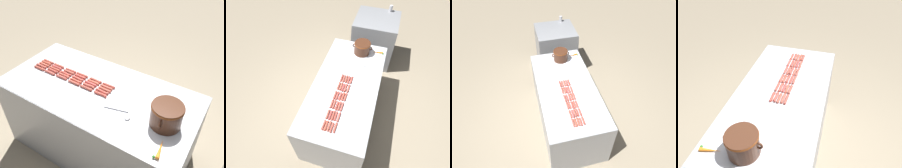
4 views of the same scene
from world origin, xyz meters
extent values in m
plane|color=gray|center=(0.00, 0.00, 0.00)|extent=(20.00, 20.00, 0.00)
cube|color=#9EA0A5|center=(0.00, 0.00, 0.44)|extent=(0.93, 1.91, 0.88)
cube|color=silver|center=(0.00, 0.00, 0.88)|extent=(0.91, 1.88, 0.00)
cube|color=gray|center=(0.17, 1.64, 0.49)|extent=(0.83, 0.78, 0.99)
cylinder|color=#AB4E41|center=(-0.09, -0.72, 0.90)|extent=(0.03, 0.12, 0.03)
sphere|color=#AB4E41|center=(-0.09, -0.77, 0.90)|extent=(0.03, 0.03, 0.03)
sphere|color=#AB4E41|center=(-0.09, -0.66, 0.90)|extent=(0.03, 0.03, 0.03)
cylinder|color=#B25141|center=(-0.09, -0.56, 0.90)|extent=(0.03, 0.12, 0.03)
sphere|color=#B25141|center=(-0.09, -0.62, 0.90)|extent=(0.03, 0.03, 0.03)
sphere|color=#B25141|center=(-0.09, -0.51, 0.90)|extent=(0.03, 0.03, 0.03)
cylinder|color=#B44D40|center=(-0.09, -0.40, 0.90)|extent=(0.03, 0.12, 0.03)
sphere|color=#B44D40|center=(-0.09, -0.46, 0.90)|extent=(0.03, 0.03, 0.03)
sphere|color=#B44D40|center=(-0.09, -0.34, 0.90)|extent=(0.03, 0.03, 0.03)
cylinder|color=#B14C3E|center=(-0.09, -0.25, 0.90)|extent=(0.03, 0.11, 0.03)
sphere|color=#B14C3E|center=(-0.09, -0.31, 0.90)|extent=(0.03, 0.03, 0.03)
sphere|color=#B14C3E|center=(-0.09, -0.19, 0.90)|extent=(0.03, 0.03, 0.03)
cylinder|color=#AE4C3E|center=(-0.09, -0.09, 0.90)|extent=(0.03, 0.12, 0.03)
sphere|color=#AE4C3E|center=(-0.09, -0.14, 0.90)|extent=(0.03, 0.03, 0.03)
sphere|color=#AE4C3E|center=(-0.09, -0.03, 0.90)|extent=(0.03, 0.03, 0.03)
cylinder|color=#AB473B|center=(-0.09, 0.07, 0.90)|extent=(0.03, 0.11, 0.03)
sphere|color=#AB473B|center=(-0.09, 0.01, 0.90)|extent=(0.03, 0.03, 0.03)
sphere|color=#AB473B|center=(-0.09, 0.13, 0.90)|extent=(0.03, 0.03, 0.03)
cylinder|color=#B84E3A|center=(-0.06, -0.72, 0.90)|extent=(0.03, 0.12, 0.03)
sphere|color=#B84E3A|center=(-0.06, -0.78, 0.90)|extent=(0.03, 0.03, 0.03)
sphere|color=#B84E3A|center=(-0.05, -0.66, 0.90)|extent=(0.03, 0.03, 0.03)
cylinder|color=#AC4641|center=(-0.05, -0.57, 0.90)|extent=(0.03, 0.12, 0.03)
sphere|color=#AC4641|center=(-0.05, -0.62, 0.90)|extent=(0.03, 0.03, 0.03)
sphere|color=#AC4641|center=(-0.05, -0.51, 0.90)|extent=(0.03, 0.03, 0.03)
cylinder|color=#AD5042|center=(-0.06, -0.40, 0.90)|extent=(0.03, 0.12, 0.03)
sphere|color=#AD5042|center=(-0.06, -0.46, 0.90)|extent=(0.03, 0.03, 0.03)
sphere|color=#AD5042|center=(-0.06, -0.34, 0.90)|extent=(0.03, 0.03, 0.03)
cylinder|color=#B9483D|center=(-0.06, -0.25, 0.90)|extent=(0.03, 0.12, 0.03)
sphere|color=#B9483D|center=(-0.06, -0.31, 0.90)|extent=(0.03, 0.03, 0.03)
sphere|color=#B9483D|center=(-0.06, -0.19, 0.90)|extent=(0.03, 0.03, 0.03)
cylinder|color=#B7523E|center=(-0.05, -0.09, 0.90)|extent=(0.03, 0.12, 0.03)
sphere|color=#B7523E|center=(-0.05, -0.15, 0.90)|extent=(0.03, 0.03, 0.03)
sphere|color=#B7523E|center=(-0.05, -0.03, 0.90)|extent=(0.03, 0.03, 0.03)
cylinder|color=#B25142|center=(-0.06, 0.06, 0.90)|extent=(0.03, 0.12, 0.03)
sphere|color=#B25142|center=(-0.06, 0.01, 0.90)|extent=(0.03, 0.03, 0.03)
sphere|color=#B25142|center=(-0.05, 0.12, 0.90)|extent=(0.03, 0.03, 0.03)
cylinder|color=#B4513F|center=(-0.02, -0.71, 0.90)|extent=(0.03, 0.12, 0.03)
sphere|color=#B4513F|center=(-0.02, -0.77, 0.90)|extent=(0.03, 0.03, 0.03)
sphere|color=#B4513F|center=(-0.02, -0.66, 0.90)|extent=(0.03, 0.03, 0.03)
cylinder|color=#AD493A|center=(-0.02, -0.56, 0.90)|extent=(0.03, 0.12, 0.03)
sphere|color=#AD493A|center=(-0.02, -0.62, 0.90)|extent=(0.03, 0.03, 0.03)
sphere|color=#AD493A|center=(-0.02, -0.50, 0.90)|extent=(0.03, 0.03, 0.03)
cylinder|color=#B7463B|center=(-0.02, -0.41, 0.90)|extent=(0.03, 0.12, 0.03)
sphere|color=#B7463B|center=(-0.01, -0.47, 0.90)|extent=(0.03, 0.03, 0.03)
sphere|color=#B7463B|center=(-0.02, -0.35, 0.90)|extent=(0.03, 0.03, 0.03)
cylinder|color=#B1463C|center=(-0.02, -0.25, 0.90)|extent=(0.03, 0.12, 0.03)
sphere|color=#B1463C|center=(-0.01, -0.31, 0.90)|extent=(0.03, 0.03, 0.03)
sphere|color=#B1463C|center=(-0.02, -0.20, 0.90)|extent=(0.03, 0.03, 0.03)
cylinder|color=#B6443F|center=(-0.02, -0.10, 0.90)|extent=(0.03, 0.12, 0.03)
sphere|color=#B6443F|center=(-0.02, -0.15, 0.90)|extent=(0.03, 0.03, 0.03)
sphere|color=#B6443F|center=(-0.02, -0.04, 0.90)|extent=(0.03, 0.03, 0.03)
cylinder|color=#B04D3D|center=(-0.02, 0.07, 0.90)|extent=(0.03, 0.12, 0.03)
sphere|color=#B04D3D|center=(-0.02, 0.01, 0.90)|extent=(0.03, 0.03, 0.03)
sphere|color=#B04D3D|center=(-0.02, 0.13, 0.90)|extent=(0.03, 0.03, 0.03)
cylinder|color=#AD4B3D|center=(0.02, -0.72, 0.90)|extent=(0.03, 0.12, 0.03)
sphere|color=#AD4B3D|center=(0.02, -0.78, 0.90)|extent=(0.03, 0.03, 0.03)
sphere|color=#AD4B3D|center=(0.01, -0.66, 0.90)|extent=(0.03, 0.03, 0.03)
cylinder|color=#AA453A|center=(0.01, -0.56, 0.90)|extent=(0.03, 0.12, 0.03)
sphere|color=#AA453A|center=(0.02, -0.62, 0.90)|extent=(0.03, 0.03, 0.03)
sphere|color=#AA453A|center=(0.01, -0.50, 0.90)|extent=(0.03, 0.03, 0.03)
cylinder|color=#AF4D3E|center=(0.02, -0.40, 0.90)|extent=(0.03, 0.12, 0.03)
sphere|color=#AF4D3E|center=(0.02, -0.46, 0.90)|extent=(0.03, 0.03, 0.03)
sphere|color=#AF4D3E|center=(0.02, -0.35, 0.90)|extent=(0.03, 0.03, 0.03)
cylinder|color=#B74B39|center=(0.02, -0.25, 0.90)|extent=(0.03, 0.12, 0.03)
sphere|color=#B74B39|center=(0.02, -0.30, 0.90)|extent=(0.03, 0.03, 0.03)
sphere|color=#B74B39|center=(0.02, -0.19, 0.90)|extent=(0.03, 0.03, 0.03)
cylinder|color=#AD4B3E|center=(0.01, -0.09, 0.90)|extent=(0.03, 0.12, 0.03)
sphere|color=#AD4B3E|center=(0.01, -0.15, 0.90)|extent=(0.03, 0.03, 0.03)
sphere|color=#AD4B3E|center=(0.02, -0.04, 0.90)|extent=(0.03, 0.03, 0.03)
cylinder|color=#AD473C|center=(0.02, 0.06, 0.90)|extent=(0.03, 0.12, 0.03)
sphere|color=#AD473C|center=(0.02, 0.01, 0.90)|extent=(0.03, 0.03, 0.03)
sphere|color=#AD473C|center=(0.01, 0.12, 0.90)|extent=(0.03, 0.03, 0.03)
cylinder|color=#B14738|center=(0.06, -0.71, 0.90)|extent=(0.03, 0.12, 0.03)
sphere|color=#B14738|center=(0.06, -0.77, 0.90)|extent=(0.03, 0.03, 0.03)
sphere|color=#B14738|center=(0.06, -0.65, 0.90)|extent=(0.03, 0.03, 0.03)
cylinder|color=#B84E42|center=(0.06, -0.56, 0.90)|extent=(0.03, 0.12, 0.03)
sphere|color=#B84E42|center=(0.06, -0.62, 0.90)|extent=(0.03, 0.03, 0.03)
sphere|color=#B84E42|center=(0.05, -0.50, 0.90)|extent=(0.03, 0.03, 0.03)
cylinder|color=#B34B40|center=(0.05, -0.41, 0.90)|extent=(0.03, 0.11, 0.03)
sphere|color=#B34B40|center=(0.05, -0.46, 0.90)|extent=(0.03, 0.03, 0.03)
sphere|color=#B34B40|center=(0.05, -0.35, 0.90)|extent=(0.03, 0.03, 0.03)
cylinder|color=#B14C3E|center=(0.06, -0.24, 0.90)|extent=(0.03, 0.12, 0.03)
sphere|color=#B14C3E|center=(0.06, -0.30, 0.90)|extent=(0.03, 0.03, 0.03)
sphere|color=#B14C3E|center=(0.05, -0.19, 0.90)|extent=(0.03, 0.03, 0.03)
cylinder|color=#AD4A3C|center=(0.06, -0.09, 0.90)|extent=(0.03, 0.11, 0.03)
sphere|color=#AD4A3C|center=(0.06, -0.15, 0.90)|extent=(0.03, 0.03, 0.03)
sphere|color=#AD4A3C|center=(0.06, -0.04, 0.90)|extent=(0.03, 0.03, 0.03)
cylinder|color=#B9463A|center=(0.06, 0.07, 0.90)|extent=(0.03, 0.12, 0.03)
sphere|color=#B9463A|center=(0.05, 0.01, 0.90)|extent=(0.03, 0.03, 0.03)
sphere|color=#B9463A|center=(0.06, 0.13, 0.90)|extent=(0.03, 0.03, 0.03)
cylinder|color=#472616|center=(0.07, 0.71, 0.99)|extent=(0.25, 0.25, 0.20)
torus|color=brown|center=(0.07, 0.71, 1.07)|extent=(0.26, 0.26, 0.03)
torus|color=#472616|center=(-0.06, 0.71, 1.01)|extent=(0.07, 0.02, 0.07)
torus|color=#472616|center=(0.19, 0.71, 1.01)|extent=(0.07, 0.02, 0.07)
cylinder|color=#B7B7BC|center=(0.14, 0.29, 0.89)|extent=(0.06, 0.22, 0.01)
ellipsoid|color=#B7B7BC|center=(0.17, 0.42, 0.90)|extent=(0.08, 0.07, 0.02)
cone|color=orange|center=(0.32, 0.78, 0.90)|extent=(0.17, 0.06, 0.03)
sphere|color=#387F2D|center=(0.41, 0.76, 0.90)|extent=(0.02, 0.02, 0.02)
cylinder|color=#BCBCC1|center=(0.37, 1.97, 1.05)|extent=(0.07, 0.07, 0.12)
cylinder|color=silver|center=(0.37, 1.97, 1.11)|extent=(0.06, 0.06, 0.00)
camera|label=1|loc=(1.38, 1.03, 2.34)|focal=38.03mm
camera|label=2|loc=(0.38, -1.66, 2.94)|focal=29.93mm
camera|label=3|loc=(-0.61, -2.29, 3.23)|focal=33.25mm
camera|label=4|loc=(-0.52, 1.55, 2.34)|focal=34.52mm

